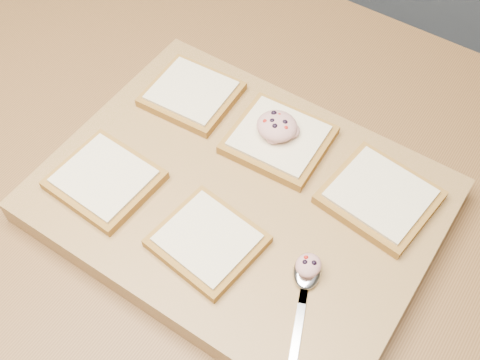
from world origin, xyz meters
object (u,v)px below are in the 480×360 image
object	(u,v)px
bread_far_center	(279,139)
tuna_salad_dollop	(277,126)
spoon	(306,280)
cutting_board	(240,200)

from	to	relation	value
bread_far_center	tuna_salad_dollop	size ratio (longest dim) A/B	2.40
bread_far_center	spoon	xyz separation A→B (m)	(0.13, -0.16, -0.00)
bread_far_center	spoon	size ratio (longest dim) A/B	0.83
bread_far_center	tuna_salad_dollop	distance (m)	0.02
bread_far_center	cutting_board	bearing A→B (deg)	-89.39
cutting_board	tuna_salad_dollop	distance (m)	0.11
cutting_board	bread_far_center	distance (m)	0.10
cutting_board	spoon	xyz separation A→B (m)	(0.13, -0.06, 0.02)
bread_far_center	spoon	world-z (taller)	bread_far_center
tuna_salad_dollop	bread_far_center	bearing A→B (deg)	-17.55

